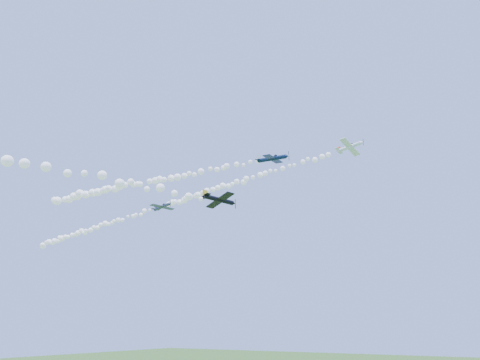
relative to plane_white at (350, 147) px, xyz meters
The scene contains 7 objects.
plane_white is the anchor object (origin of this frame).
smoke_trail_white 37.53m from the plane_white, 169.11° to the left, with size 69.40×15.55×3.11m, color white, non-canonical shape.
plane_navy 22.63m from the plane_white, 126.30° to the right, with size 7.87×8.25×2.54m.
smoke_trail_navy 53.23m from the plane_white, 157.18° to the right, with size 67.04×8.37×3.06m, color white, non-canonical shape.
plane_grey 49.20m from the plane_white, 158.05° to the right, with size 6.67×7.08×1.78m.
smoke_trail_grey 81.04m from the plane_white, behind, with size 66.41×14.28×3.05m, color white, non-canonical shape.
plane_black 38.75m from the plane_white, 124.93° to the right, with size 8.13×7.67×2.75m.
Camera 1 is at (46.42, -79.76, 11.77)m, focal length 30.00 mm.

